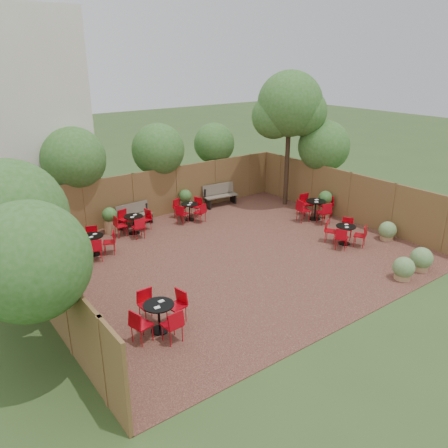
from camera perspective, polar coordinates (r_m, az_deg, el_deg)
ground at (r=15.07m, az=0.77°, el=-4.20°), size 80.00×80.00×0.00m
courtyard_paving at (r=15.06m, az=0.77°, el=-4.16°), size 12.00×10.00×0.02m
fence_back at (r=18.67m, az=-8.58°, el=3.86°), size 12.00×0.08×2.00m
fence_left at (r=12.31m, az=-22.16°, el=-6.71°), size 0.08×10.00×2.00m
fence_right at (r=18.73m, az=15.56°, el=3.38°), size 0.08×10.00×2.00m
neighbour_building at (r=19.37m, az=-25.57°, el=11.81°), size 5.00×4.00×8.00m
overhang_foliage at (r=14.74m, az=-12.88°, el=5.89°), size 15.58×10.57×2.74m
courtyard_tree at (r=19.56m, az=8.37°, el=14.37°), size 2.86×2.77×5.78m
park_bench_left at (r=17.99m, az=-11.41°, el=1.22°), size 1.43×0.54×0.87m
park_bench_right at (r=20.01m, az=-0.55°, el=3.78°), size 1.59×0.67×0.96m
bistro_tables at (r=15.82m, az=-0.86°, el=-1.21°), size 10.59×7.71×0.91m
planters at (r=17.52m, az=-7.00°, el=1.37°), size 11.53×4.41×1.08m
low_shrubs at (r=15.63m, az=22.01°, el=-3.40°), size 2.93×2.76×0.74m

